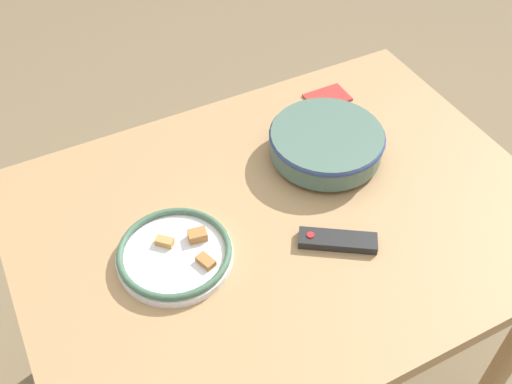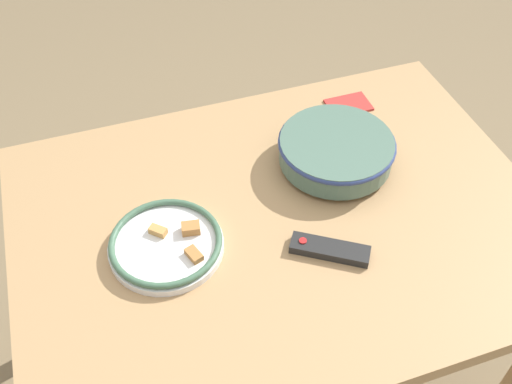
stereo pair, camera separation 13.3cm
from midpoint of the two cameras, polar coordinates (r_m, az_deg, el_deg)
name	(u,v)px [view 2 (the right image)]	position (r m, az deg, el deg)	size (l,w,h in m)	color
ground_plane	(274,374)	(1.97, 3.78, -17.05)	(8.00, 8.00, 0.00)	#7F6B4C
dining_table	(281,243)	(1.41, 5.07, -5.06)	(1.18, 0.87, 0.76)	tan
noodle_bowl	(336,150)	(1.44, 10.27, 3.83)	(0.28, 0.28, 0.08)	#4C6B5B
food_plate	(166,244)	(1.26, -5.57, -5.12)	(0.24, 0.24, 0.04)	white
tv_remote	(330,249)	(1.28, 10.02, -5.58)	(0.17, 0.13, 0.02)	black
folded_napkin	(349,105)	(1.64, 11.13, 8.04)	(0.11, 0.08, 0.01)	#B2332D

